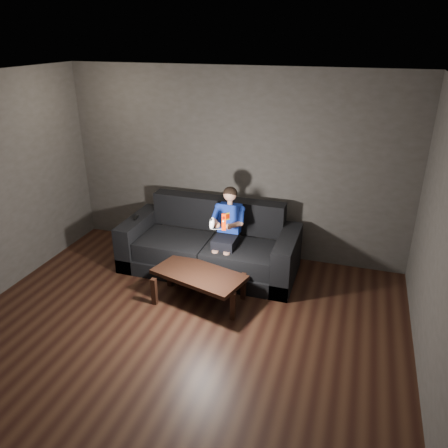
% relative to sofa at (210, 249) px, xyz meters
% --- Properties ---
extents(floor, '(5.00, 5.00, 0.00)m').
position_rel_sofa_xyz_m(floor, '(0.15, -1.85, -0.30)').
color(floor, black).
rests_on(floor, ground).
extents(back_wall, '(5.00, 0.04, 2.70)m').
position_rel_sofa_xyz_m(back_wall, '(0.15, 0.65, 1.05)').
color(back_wall, '#3A3733').
rests_on(back_wall, ground).
extents(ceiling, '(5.00, 5.00, 0.02)m').
position_rel_sofa_xyz_m(ceiling, '(0.15, -1.85, 2.40)').
color(ceiling, silver).
rests_on(ceiling, back_wall).
extents(sofa, '(2.42, 1.04, 0.93)m').
position_rel_sofa_xyz_m(sofa, '(0.00, 0.00, 0.00)').
color(sofa, black).
rests_on(sofa, floor).
extents(child, '(0.44, 0.54, 1.09)m').
position_rel_sofa_xyz_m(child, '(0.27, -0.07, 0.45)').
color(child, black).
rests_on(child, sofa).
extents(wii_remote_red, '(0.07, 0.09, 0.21)m').
position_rel_sofa_xyz_m(wii_remote_red, '(0.36, -0.49, 0.66)').
color(wii_remote_red, '#E72B00').
rests_on(wii_remote_red, child).
extents(nunchuk_white, '(0.08, 0.11, 0.17)m').
position_rel_sofa_xyz_m(nunchuk_white, '(0.20, -0.49, 0.62)').
color(nunchuk_white, white).
rests_on(nunchuk_white, child).
extents(wii_remote_black, '(0.06, 0.15, 0.03)m').
position_rel_sofa_xyz_m(wii_remote_black, '(-1.09, -0.09, 0.37)').
color(wii_remote_black, black).
rests_on(wii_remote_black, sofa).
extents(coffee_table, '(1.22, 0.83, 0.40)m').
position_rel_sofa_xyz_m(coffee_table, '(0.15, -0.84, 0.05)').
color(coffee_table, black).
rests_on(coffee_table, floor).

